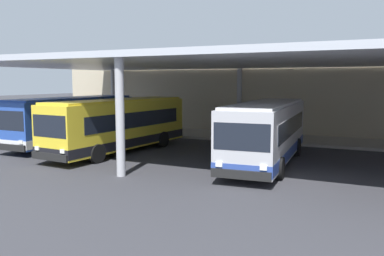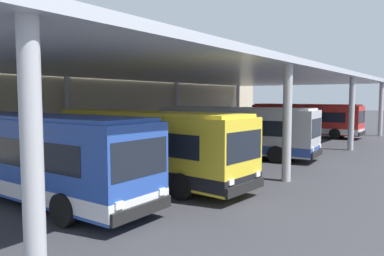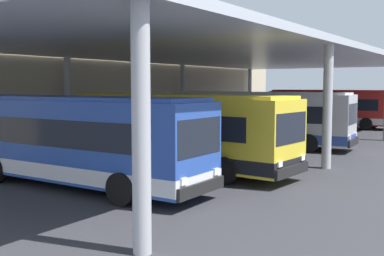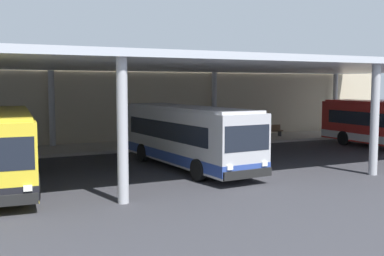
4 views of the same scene
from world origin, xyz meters
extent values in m
plane|color=#333338|center=(0.00, 0.00, 0.00)|extent=(200.00, 200.00, 0.00)
cube|color=#A39E93|center=(0.00, 11.75, 0.09)|extent=(42.00, 4.50, 0.18)
cube|color=#C1B293|center=(0.00, 15.00, 3.41)|extent=(48.00, 1.60, 6.82)
cube|color=silver|center=(0.00, 5.50, 5.40)|extent=(40.00, 17.00, 0.30)
cylinder|color=#B2B2B7|center=(-18.50, -2.50, 2.62)|extent=(0.40, 0.40, 5.25)
cylinder|color=#B2B2B7|center=(-6.17, -2.50, 2.62)|extent=(0.40, 0.40, 5.25)
cylinder|color=#B2B2B7|center=(-6.17, 13.50, 2.62)|extent=(0.40, 0.40, 5.25)
cylinder|color=#B2B2B7|center=(6.17, 13.50, 2.62)|extent=(0.40, 0.40, 5.25)
cylinder|color=#B2B2B7|center=(18.50, 13.50, 2.62)|extent=(0.40, 0.40, 5.25)
cube|color=#284CA8|center=(-14.56, 3.79, 1.70)|extent=(2.59, 10.42, 2.70)
cube|color=silver|center=(-14.56, 3.79, 0.70)|extent=(2.61, 10.44, 0.50)
cube|color=black|center=(-14.57, 3.94, 2.00)|extent=(2.61, 8.55, 0.90)
cube|color=black|center=(-14.52, -1.36, 2.05)|extent=(2.30, 0.14, 1.10)
cube|color=black|center=(-14.52, -1.45, 0.55)|extent=(2.45, 0.18, 0.36)
cube|color=#2A50B0|center=(-14.56, 3.79, 3.11)|extent=(2.38, 10.00, 0.12)
cube|color=yellow|center=(-14.52, -1.33, 2.87)|extent=(1.75, 0.13, 0.28)
cube|color=white|center=(-15.42, -1.45, 0.90)|extent=(0.28, 0.08, 0.20)
cube|color=white|center=(-13.62, -1.43, 0.90)|extent=(0.28, 0.08, 0.20)
cylinder|color=black|center=(-15.76, 0.56, 0.50)|extent=(0.29, 1.00, 1.00)
cylinder|color=black|center=(-13.31, 0.58, 0.50)|extent=(0.29, 1.00, 1.00)
cylinder|color=black|center=(-13.36, 6.66, 0.50)|extent=(0.29, 1.00, 1.00)
cube|color=yellow|center=(-9.96, 2.63, 1.70)|extent=(3.27, 10.56, 2.70)
cube|color=black|center=(-9.96, 2.63, 0.70)|extent=(3.29, 10.58, 0.50)
cube|color=black|center=(-9.95, 2.78, 2.00)|extent=(3.17, 8.69, 0.90)
cube|color=black|center=(-10.34, -2.51, 2.05)|extent=(2.30, 0.29, 1.10)
cube|color=black|center=(-10.35, -2.60, 0.55)|extent=(2.46, 0.34, 0.36)
cube|color=yellow|center=(-9.96, 2.63, 3.11)|extent=(3.04, 10.13, 0.12)
cube|color=yellow|center=(-10.34, -2.48, 2.87)|extent=(1.75, 0.25, 0.28)
cube|color=white|center=(-11.25, -2.52, 0.90)|extent=(0.29, 0.10, 0.20)
cube|color=white|center=(-9.45, -2.66, 0.90)|extent=(0.29, 0.10, 0.20)
cylinder|color=black|center=(-11.42, -0.50, 0.50)|extent=(0.35, 1.02, 1.00)
cylinder|color=black|center=(-8.98, -0.68, 0.50)|extent=(0.35, 1.02, 1.00)
cylinder|color=black|center=(-10.97, 5.57, 0.50)|extent=(0.35, 1.02, 1.00)
cylinder|color=black|center=(-8.52, 5.39, 0.50)|extent=(0.35, 1.02, 1.00)
cube|color=#B7B7BC|center=(-1.05, 3.06, 1.70)|extent=(3.28, 10.56, 2.70)
cube|color=#2D4799|center=(-1.05, 3.06, 0.70)|extent=(3.30, 10.58, 0.50)
cube|color=black|center=(-1.06, 3.21, 2.00)|extent=(3.18, 8.70, 0.90)
cube|color=black|center=(-0.66, -2.08, 2.05)|extent=(2.30, 0.29, 1.10)
cube|color=black|center=(-0.65, -2.17, 0.55)|extent=(2.46, 0.34, 0.36)
cube|color=silver|center=(-1.05, 3.06, 3.11)|extent=(3.05, 10.13, 0.12)
cube|color=yellow|center=(-0.66, -2.05, 2.87)|extent=(1.75, 0.25, 0.28)
cube|color=white|center=(-1.55, -2.23, 0.90)|extent=(0.29, 0.10, 0.20)
cube|color=white|center=(0.24, -2.09, 0.90)|extent=(0.29, 0.10, 0.20)
cylinder|color=black|center=(-2.03, -0.25, 0.50)|extent=(0.35, 1.02, 1.00)
cylinder|color=black|center=(0.42, -0.06, 0.50)|extent=(0.35, 1.02, 1.00)
cylinder|color=black|center=(-2.49, 5.82, 0.50)|extent=(0.35, 1.02, 1.00)
cylinder|color=black|center=(-0.04, 6.00, 0.50)|extent=(0.35, 1.02, 1.00)
cube|color=red|center=(14.01, 3.53, 1.70)|extent=(2.66, 10.44, 2.70)
cube|color=white|center=(14.01, 3.53, 0.70)|extent=(2.68, 10.46, 0.50)
cube|color=black|center=(14.02, 3.68, 2.00)|extent=(2.67, 8.57, 0.90)
cube|color=red|center=(14.01, 3.53, 3.11)|extent=(2.45, 10.02, 0.12)
cylinder|color=black|center=(12.74, 0.32, 0.50)|extent=(0.30, 1.00, 1.00)
cylinder|color=black|center=(15.19, 0.28, 0.50)|extent=(0.30, 1.00, 1.00)
cylinder|color=black|center=(12.83, 6.41, 0.50)|extent=(0.30, 1.00, 1.00)
cylinder|color=black|center=(15.28, 6.37, 0.50)|extent=(0.30, 1.00, 1.00)
cube|color=brown|center=(10.49, 11.75, 0.63)|extent=(1.80, 0.44, 0.08)
cube|color=brown|center=(10.49, 11.95, 0.88)|extent=(1.80, 0.06, 0.44)
cube|color=#2D2D33|center=(9.79, 11.75, 0.41)|extent=(0.10, 0.36, 0.45)
cube|color=#2D2D33|center=(11.19, 11.75, 0.41)|extent=(0.10, 0.36, 0.45)
cylinder|color=#33383D|center=(8.16, 12.06, 0.63)|extent=(0.48, 0.48, 0.90)
cylinder|color=black|center=(8.16, 12.06, 1.12)|extent=(0.52, 0.52, 0.08)
camera|label=1|loc=(4.41, -17.08, 4.22)|focal=37.70mm
camera|label=2|loc=(-22.22, -8.75, 3.79)|focal=34.75mm
camera|label=3|loc=(-26.02, -8.74, 3.55)|focal=44.16mm
camera|label=4|loc=(-11.01, -18.40, 4.28)|focal=43.22mm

